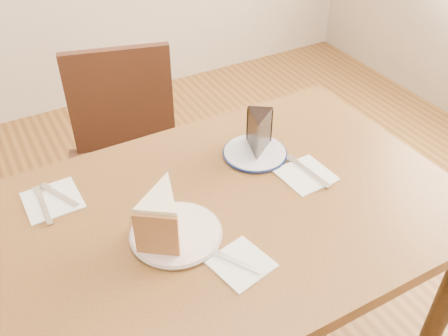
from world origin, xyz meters
The scene contains 13 objects.
table centered at (0.00, 0.00, 0.65)m, with size 1.20×0.80×0.75m.
chair_far centered at (-0.07, 0.60, 0.50)m, with size 0.54×0.54×0.89m.
plate_cream centered at (-0.16, -0.03, 0.76)m, with size 0.21×0.21×0.01m, color silver.
plate_navy centered at (0.18, 0.16, 0.76)m, with size 0.18×0.18×0.01m, color white.
carrot_cake centered at (-0.18, -0.01, 0.82)m, with size 0.10×0.14×0.11m, color #FAECCE, non-canonical shape.
chocolate_cake centered at (0.19, 0.16, 0.81)m, with size 0.07×0.10×0.10m, color black, non-canonical shape.
napkin_cream centered at (-0.07, -0.18, 0.75)m, with size 0.12×0.12×0.00m, color white.
napkin_navy centered at (0.25, 0.01, 0.75)m, with size 0.14×0.14×0.00m, color white.
napkin_spare centered at (-0.39, 0.24, 0.75)m, with size 0.14×0.14×0.00m, color white.
fork_cream centered at (-0.08, -0.17, 0.76)m, with size 0.01×0.14×0.00m, color silver.
knife_navy centered at (0.26, 0.01, 0.76)m, with size 0.02×0.17×0.00m, color white.
fork_spare centered at (-0.37, 0.25, 0.76)m, with size 0.01×0.14×0.00m, color silver.
knife_spare centered at (-0.41, 0.23, 0.76)m, with size 0.01×0.16×0.00m, color silver.
Camera 1 is at (-0.47, -0.82, 1.61)m, focal length 40.00 mm.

